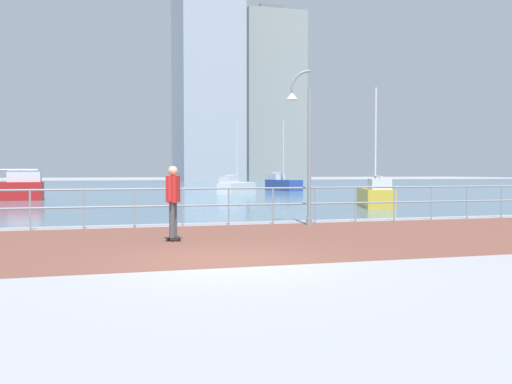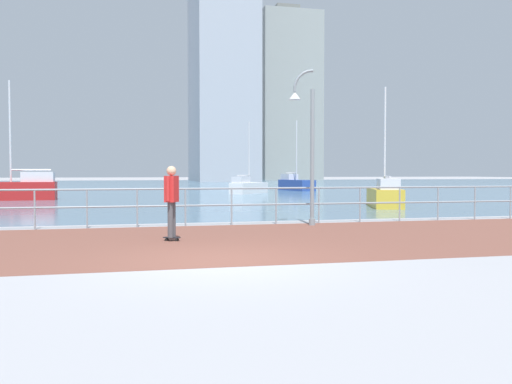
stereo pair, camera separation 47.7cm
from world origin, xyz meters
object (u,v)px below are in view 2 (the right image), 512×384
Objects in this scene: skateboarder at (172,196)px; sailboat_red at (296,184)px; lamppost at (307,139)px; sailboat_blue at (14,189)px; sailboat_navy at (385,196)px; sailboat_teal at (248,187)px.

sailboat_red reaches higher than skateboarder.
lamppost is 0.69× the size of sailboat_blue.
sailboat_navy is (10.49, 10.03, -0.53)m from skateboarder.
lamppost is 23.73m from sailboat_teal.
sailboat_red is 23.44m from sailboat_blue.
sailboat_navy reaches higher than lamppost.
sailboat_red reaches higher than sailboat_navy.
lamppost reaches higher than skateboarder.
sailboat_teal is (7.59, 26.18, -0.55)m from skateboarder.
sailboat_navy reaches higher than skateboarder.
sailboat_navy is at bearing -96.72° from sailboat_red.
sailboat_teal reaches higher than skateboarder.
sailboat_teal is 0.97× the size of sailboat_navy.
sailboat_blue is (-20.45, -11.45, 0.07)m from sailboat_red.
sailboat_red is (5.47, 5.67, 0.07)m from sailboat_teal.
skateboarder is 0.32× the size of sailboat_navy.
sailboat_blue is at bearing 109.91° from skateboarder.
sailboat_teal is 16.41m from sailboat_navy.
skateboarder is 0.29× the size of sailboat_red.
sailboat_red reaches higher than lamppost.
sailboat_blue is at bearing 123.43° from lamppost.
lamppost is 2.68× the size of skateboarder.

